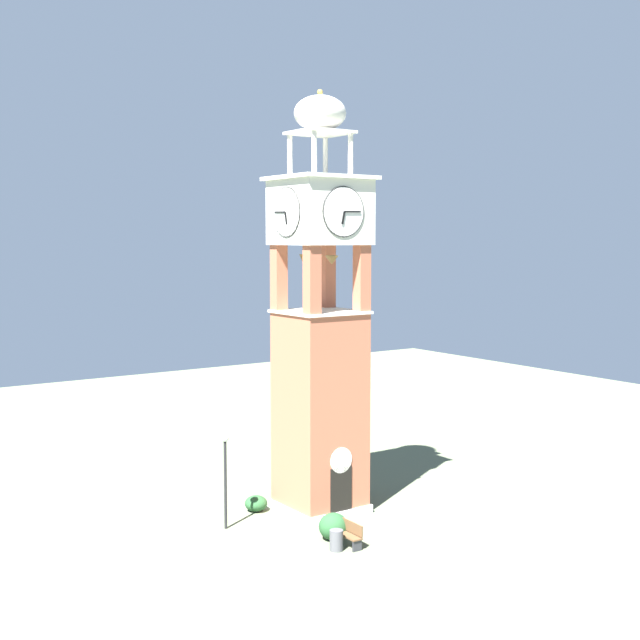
{
  "coord_description": "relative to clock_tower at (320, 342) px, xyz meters",
  "views": [
    {
      "loc": [
        -20.9,
        -30.23,
        11.88
      ],
      "look_at": [
        0.0,
        0.0,
        8.38
      ],
      "focal_mm": 48.21,
      "sensor_mm": 36.0,
      "label": 1
    }
  ],
  "objects": [
    {
      "name": "ground",
      "position": [
        0.0,
        0.0,
        -7.43
      ],
      "size": [
        80.0,
        80.0,
        0.0
      ],
      "primitive_type": "plane",
      "color": "#5B664C"
    },
    {
      "name": "clock_tower",
      "position": [
        0.0,
        0.0,
        0.0
      ],
      "size": [
        3.72,
        3.72,
        18.12
      ],
      "color": "#AD5B42",
      "rests_on": "ground"
    },
    {
      "name": "park_bench",
      "position": [
        -1.62,
        -4.22,
        -6.95
      ],
      "size": [
        0.48,
        1.61,
        0.95
      ],
      "color": "brown",
      "rests_on": "ground"
    },
    {
      "name": "lamp_post",
      "position": [
        -4.59,
        0.17,
        -4.67
      ],
      "size": [
        0.36,
        0.36,
        4.0
      ],
      "color": "black",
      "rests_on": "ground"
    },
    {
      "name": "trash_bin",
      "position": [
        -2.3,
        -4.43,
        -7.03
      ],
      "size": [
        0.52,
        0.52,
        0.8
      ],
      "primitive_type": "cylinder",
      "color": "#4C4C51",
      "rests_on": "ground"
    },
    {
      "name": "shrub_near_entry",
      "position": [
        -2.41,
        1.43,
        -7.09
      ],
      "size": [
        0.98,
        0.98,
        0.68
      ],
      "primitive_type": "ellipsoid",
      "color": "#234C28",
      "rests_on": "ground"
    },
    {
      "name": "shrub_left_of_tower",
      "position": [
        -1.7,
        -3.4,
        -6.89
      ],
      "size": [
        1.17,
        1.17,
        1.07
      ],
      "primitive_type": "ellipsoid",
      "color": "#234C28",
      "rests_on": "ground"
    }
  ]
}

